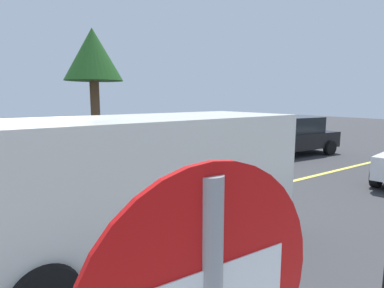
{
  "coord_description": "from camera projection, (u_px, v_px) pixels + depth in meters",
  "views": [
    {
      "loc": [
        -0.32,
        -5.71,
        2.5
      ],
      "look_at": [
        4.2,
        0.69,
        1.34
      ],
      "focal_mm": 29.09,
      "sensor_mm": 36.0,
      "label": 1
    }
  ],
  "objects": [
    {
      "name": "ground_plane",
      "position": [
        10.0,
        250.0,
        5.16
      ],
      "size": [
        80.0,
        80.0,
        0.0
      ],
      "primitive_type": "plane",
      "color": "#38383A"
    },
    {
      "name": "lane_marking_centre",
      "position": [
        166.0,
        212.0,
        6.87
      ],
      "size": [
        28.0,
        0.16,
        0.01
      ],
      "primitive_type": "cube",
      "color": "#E0D14C"
    },
    {
      "name": "white_van",
      "position": [
        146.0,
        174.0,
        5.05
      ],
      "size": [
        5.27,
        2.41,
        2.2
      ],
      "color": "silver",
      "rests_on": "ground_plane"
    },
    {
      "name": "car_black_near_curb",
      "position": [
        292.0,
        136.0,
        13.72
      ],
      "size": [
        4.51,
        2.29,
        1.68
      ],
      "color": "black",
      "rests_on": "ground_plane"
    },
    {
      "name": "tree_left_verge",
      "position": [
        93.0,
        57.0,
        11.45
      ],
      "size": [
        2.14,
        2.14,
        5.05
      ],
      "color": "#513823",
      "rests_on": "ground_plane"
    }
  ]
}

